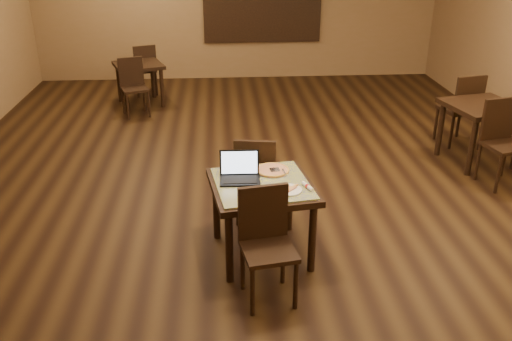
{
  "coord_description": "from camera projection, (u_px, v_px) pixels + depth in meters",
  "views": [
    {
      "loc": [
        -0.41,
        -6.08,
        2.94
      ],
      "look_at": [
        -0.09,
        -1.54,
        0.85
      ],
      "focal_mm": 38.0,
      "sensor_mm": 36.0,
      "label": 1
    }
  ],
  "objects": [
    {
      "name": "pizza_slice",
      "position": [
        288.0,
        189.0,
        4.82
      ],
      "size": [
        0.24,
        0.24,
        0.02
      ],
      "primitive_type": null,
      "rotation": [
        0.0,
        0.0,
        0.81
      ],
      "color": "beige",
      "rests_on": "plate"
    },
    {
      "name": "spatula",
      "position": [
        275.0,
        170.0,
        5.17
      ],
      "size": [
        0.12,
        0.23,
        0.01
      ],
      "primitive_type": "cube",
      "rotation": [
        0.0,
        0.0,
        0.14
      ],
      "color": "silver",
      "rests_on": "pizza_whole"
    },
    {
      "name": "tiled_table",
      "position": [
        262.0,
        193.0,
        5.02
      ],
      "size": [
        1.04,
        1.04,
        0.76
      ],
      "rotation": [
        0.0,
        0.0,
        0.15
      ],
      "color": "black",
      "rests_on": "ground"
    },
    {
      "name": "other_table_a_chair_near",
      "position": [
        502.0,
        137.0,
        6.52
      ],
      "size": [
        0.53,
        0.53,
        1.04
      ],
      "rotation": [
        0.0,
        0.0,
        0.21
      ],
      "color": "black",
      "rests_on": "ground"
    },
    {
      "name": "napkin_roll",
      "position": [
        308.0,
        186.0,
        4.87
      ],
      "size": [
        0.09,
        0.16,
        0.04
      ],
      "rotation": [
        0.0,
        0.0,
        0.39
      ],
      "color": "white",
      "rests_on": "tiled_table"
    },
    {
      "name": "chair_main_far",
      "position": [
        256.0,
        175.0,
        5.62
      ],
      "size": [
        0.49,
        0.49,
        0.98
      ],
      "rotation": [
        0.0,
        0.0,
        2.97
      ],
      "color": "black",
      "rests_on": "ground"
    },
    {
      "name": "other_table_a",
      "position": [
        482.0,
        114.0,
        7.04
      ],
      "size": [
        1.02,
        1.02,
        0.81
      ],
      "rotation": [
        0.0,
        0.0,
        0.21
      ],
      "color": "black",
      "rests_on": "ground"
    },
    {
      "name": "laptop",
      "position": [
        240.0,
        172.0,
        5.03
      ],
      "size": [
        0.38,
        0.3,
        0.25
      ],
      "rotation": [
        0.0,
        0.0,
        -0.03
      ],
      "color": "black",
      "rests_on": "tiled_table"
    },
    {
      "name": "wall_back",
      "position": [
        237.0,
        3.0,
        10.67
      ],
      "size": [
        8.0,
        0.02,
        3.0
      ],
      "primitive_type": "cube",
      "color": "olive",
      "rests_on": "ground"
    },
    {
      "name": "pizza_whole",
      "position": [
        272.0,
        170.0,
        5.19
      ],
      "size": [
        0.32,
        0.32,
        0.02
      ],
      "color": "beige",
      "rests_on": "pizza_pan"
    },
    {
      "name": "plate",
      "position": [
        288.0,
        190.0,
        4.82
      ],
      "size": [
        0.25,
        0.25,
        0.01
      ],
      "primitive_type": "cylinder",
      "color": "white",
      "rests_on": "tiled_table"
    },
    {
      "name": "other_table_a_chair_far",
      "position": [
        463.0,
        106.0,
        7.63
      ],
      "size": [
        0.53,
        0.53,
        1.04
      ],
      "rotation": [
        0.0,
        0.0,
        3.35
      ],
      "color": "black",
      "rests_on": "ground"
    },
    {
      "name": "chair_main_near",
      "position": [
        266.0,
        237.0,
        4.5
      ],
      "size": [
        0.49,
        0.49,
        0.98
      ],
      "rotation": [
        0.0,
        0.0,
        0.17
      ],
      "color": "black",
      "rests_on": "ground"
    },
    {
      "name": "pizza_pan",
      "position": [
        272.0,
        171.0,
        5.2
      ],
      "size": [
        0.33,
        0.33,
        0.01
      ],
      "primitive_type": "cylinder",
      "color": "silver",
      "rests_on": "tiled_table"
    },
    {
      "name": "other_table_b_chair_near",
      "position": [
        133.0,
        83.0,
        8.91
      ],
      "size": [
        0.52,
        0.52,
        0.94
      ],
      "rotation": [
        0.0,
        0.0,
        0.35
      ],
      "color": "black",
      "rests_on": "ground"
    },
    {
      "name": "other_table_b",
      "position": [
        139.0,
        71.0,
        9.38
      ],
      "size": [
        0.99,
        0.99,
        0.73
      ],
      "rotation": [
        0.0,
        0.0,
        0.35
      ],
      "color": "black",
      "rests_on": "ground"
    },
    {
      "name": "other_table_b_chair_far",
      "position": [
        144.0,
        67.0,
        9.92
      ],
      "size": [
        0.52,
        0.52,
        0.94
      ],
      "rotation": [
        0.0,
        0.0,
        3.49
      ],
      "color": "black",
      "rests_on": "ground"
    },
    {
      "name": "mural",
      "position": [
        262.0,
        0.0,
        10.65
      ],
      "size": [
        2.34,
        0.05,
        1.64
      ],
      "color": "#22537E",
      "rests_on": "wall_back"
    },
    {
      "name": "ground",
      "position": [
        254.0,
        181.0,
        6.77
      ],
      "size": [
        10.0,
        10.0,
        0.0
      ],
      "primitive_type": "plane",
      "color": "black",
      "rests_on": "ground"
    }
  ]
}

